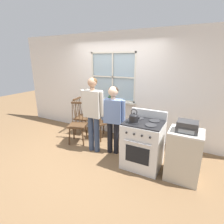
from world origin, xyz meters
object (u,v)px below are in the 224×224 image
object	(u,v)px
stove	(143,144)
chair_by_window	(78,125)
person_elderly_left	(93,109)
person_teen_center	(113,114)
stereo	(187,127)
chair_near_wall	(83,118)
chair_center_cluster	(103,122)
potted_plant	(110,98)
side_counter	(184,155)
kettle	(134,117)

from	to	relation	value
stove	chair_by_window	bearing A→B (deg)	172.55
person_elderly_left	person_teen_center	world-z (taller)	person_elderly_left
person_elderly_left	stereo	world-z (taller)	person_elderly_left
chair_near_wall	chair_center_cluster	distance (m)	0.68
potted_plant	side_counter	world-z (taller)	potted_plant
chair_by_window	side_counter	distance (m)	2.52
chair_near_wall	kettle	bearing A→B (deg)	-124.45
chair_near_wall	potted_plant	size ratio (longest dim) A/B	4.68
person_teen_center	person_elderly_left	bearing A→B (deg)	-173.37
chair_by_window	chair_near_wall	size ratio (longest dim) A/B	1.00
chair_by_window	kettle	bearing A→B (deg)	-33.10
chair_near_wall	person_elderly_left	distance (m)	1.22
kettle	chair_by_window	bearing A→B (deg)	167.30
stove	side_counter	bearing A→B (deg)	-2.38
stove	stereo	xyz separation A→B (m)	(0.74, -0.05, 0.51)
person_teen_center	potted_plant	size ratio (longest dim) A/B	6.95
chair_near_wall	person_elderly_left	size ratio (longest dim) A/B	0.61
chair_center_cluster	person_teen_center	world-z (taller)	person_teen_center
chair_by_window	chair_near_wall	xyz separation A→B (m)	(-0.24, 0.51, 0.00)
person_teen_center	stove	xyz separation A→B (m)	(0.74, -0.17, -0.45)
chair_center_cluster	side_counter	bearing A→B (deg)	92.25
person_teen_center	chair_center_cluster	bearing A→B (deg)	128.12
kettle	stereo	size ratio (longest dim) A/B	0.73
kettle	side_counter	bearing A→B (deg)	6.36
chair_center_cluster	stereo	size ratio (longest dim) A/B	2.99
chair_near_wall	kettle	size ratio (longest dim) A/B	4.12
chair_center_cluster	kettle	xyz separation A→B (m)	(1.17, -0.83, 0.56)
person_teen_center	kettle	world-z (taller)	person_teen_center
person_elderly_left	stereo	size ratio (longest dim) A/B	4.93
chair_center_cluster	stereo	world-z (taller)	stereo
person_teen_center	potted_plant	distance (m)	1.06
potted_plant	side_counter	distance (m)	2.39
person_teen_center	kettle	size ratio (longest dim) A/B	6.11
chair_by_window	person_elderly_left	distance (m)	0.83
stove	stereo	world-z (taller)	stove
person_teen_center	stereo	xyz separation A→B (m)	(1.48, -0.22, 0.07)
person_teen_center	stove	size ratio (longest dim) A/B	1.39
potted_plant	stereo	size ratio (longest dim) A/B	0.64
side_counter	stereo	xyz separation A→B (m)	(0.00, -0.02, 0.54)
stove	stereo	distance (m)	0.90
chair_near_wall	side_counter	distance (m)	2.86
person_teen_center	kettle	xyz separation A→B (m)	(0.58, -0.30, 0.11)
chair_by_window	potted_plant	xyz separation A→B (m)	(0.47, 0.84, 0.56)
chair_center_cluster	kettle	distance (m)	1.54
chair_by_window	stereo	world-z (taller)	stereo
chair_by_window	side_counter	size ratio (longest dim) A/B	1.13
chair_by_window	person_elderly_left	xyz separation A→B (m)	(0.60, -0.19, 0.55)
chair_near_wall	stereo	distance (m)	2.91
chair_center_cluster	potted_plant	xyz separation A→B (m)	(0.03, 0.37, 0.56)
potted_plant	chair_near_wall	bearing A→B (deg)	-155.25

